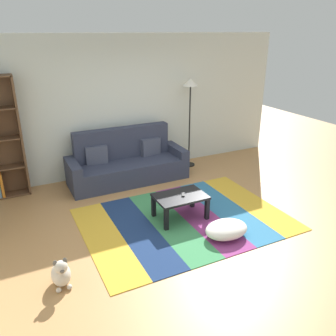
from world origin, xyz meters
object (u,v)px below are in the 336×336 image
at_px(couch, 127,164).
at_px(dog, 61,273).
at_px(coffee_table, 180,199).
at_px(tv_remote, 183,194).
at_px(pouf, 226,229).
at_px(standing_lamp, 190,94).

bearing_deg(couch, dog, -124.35).
height_order(couch, coffee_table, couch).
height_order(couch, tv_remote, couch).
distance_m(pouf, tv_remote, 0.86).
distance_m(couch, standing_lamp, 1.90).
distance_m(couch, dog, 3.06).
xyz_separation_m(couch, dog, (-1.72, -2.52, -0.18)).
bearing_deg(pouf, coffee_table, 113.90).
bearing_deg(dog, standing_lamp, 39.95).
bearing_deg(couch, standing_lamp, 5.84).
bearing_deg(coffee_table, standing_lamp, 57.13).
bearing_deg(tv_remote, standing_lamp, 86.48).
height_order(couch, pouf, couch).
height_order(dog, tv_remote, tv_remote).
relative_size(pouf, dog, 1.61).
bearing_deg(standing_lamp, tv_remote, -121.88).
relative_size(coffee_table, standing_lamp, 0.42).
bearing_deg(dog, coffee_table, 20.99).
xyz_separation_m(couch, tv_remote, (0.27, -1.78, 0.06)).
bearing_deg(pouf, standing_lamp, 71.32).
height_order(standing_lamp, tv_remote, standing_lamp).
xyz_separation_m(dog, standing_lamp, (3.19, 2.67, 1.38)).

